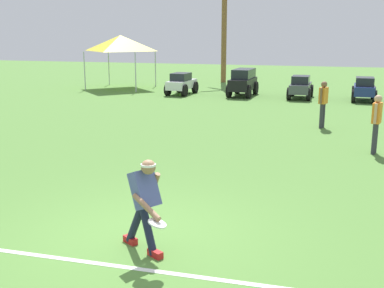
# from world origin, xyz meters

# --- Properties ---
(ground_plane) EXTENTS (80.00, 80.00, 0.00)m
(ground_plane) POSITION_xyz_m (0.00, 0.00, 0.00)
(ground_plane) COLOR #4F7E36
(field_line_paint) EXTENTS (21.95, 0.45, 0.01)m
(field_line_paint) POSITION_xyz_m (0.00, -1.03, 0.00)
(field_line_paint) COLOR white
(field_line_paint) RESTS_ON ground_plane
(frisbee_thrower) EXTENTS (0.88, 0.81, 1.42)m
(frisbee_thrower) POSITION_xyz_m (0.27, -0.49, 0.80)
(frisbee_thrower) COLOR #191E38
(frisbee_thrower) RESTS_ON ground_plane
(frisbee_in_flight) EXTENTS (0.28, 0.29, 0.10)m
(frisbee_in_flight) POSITION_xyz_m (0.63, -0.95, 0.67)
(frisbee_in_flight) COLOR white
(teammate_near_sideline) EXTENTS (0.28, 0.49, 1.56)m
(teammate_near_sideline) POSITION_xyz_m (3.93, 6.66, 0.94)
(teammate_near_sideline) COLOR #33333D
(teammate_near_sideline) RESTS_ON ground_plane
(teammate_midfield) EXTENTS (0.31, 0.49, 1.56)m
(teammate_midfield) POSITION_xyz_m (2.51, 9.89, 0.94)
(teammate_midfield) COLOR #33333D
(teammate_midfield) RESTS_ON ground_plane
(parked_car_slot_a) EXTENTS (1.24, 2.26, 1.10)m
(parked_car_slot_a) POSITION_xyz_m (-4.66, 17.01, 0.56)
(parked_car_slot_a) COLOR silver
(parked_car_slot_a) RESTS_ON ground_plane
(parked_car_slot_b) EXTENTS (1.26, 2.45, 1.34)m
(parked_car_slot_b) POSITION_xyz_m (-1.52, 17.26, 0.72)
(parked_car_slot_b) COLOR black
(parked_car_slot_b) RESTS_ON ground_plane
(parked_car_slot_c) EXTENTS (1.14, 2.22, 1.10)m
(parked_car_slot_c) POSITION_xyz_m (1.31, 17.10, 0.56)
(parked_car_slot_c) COLOR #474C51
(parked_car_slot_c) RESTS_ON ground_plane
(parked_car_slot_d) EXTENTS (1.15, 2.23, 1.10)m
(parked_car_slot_d) POSITION_xyz_m (4.21, 17.12, 0.56)
(parked_car_slot_d) COLOR navy
(parked_car_slot_d) RESTS_ON ground_plane
(palm_tree_far_left) EXTENTS (2.93, 3.10, 7.15)m
(palm_tree_far_left) POSITION_xyz_m (-3.91, 23.56, 4.11)
(palm_tree_far_left) COLOR brown
(palm_tree_far_left) RESTS_ON ground_plane
(event_tent) EXTENTS (3.15, 3.15, 2.96)m
(event_tent) POSITION_xyz_m (-8.77, 18.69, 2.53)
(event_tent) COLOR #B2B5BA
(event_tent) RESTS_ON ground_plane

